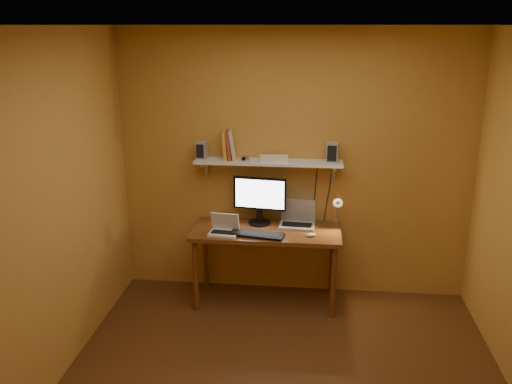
# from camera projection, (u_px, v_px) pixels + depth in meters

# --- Properties ---
(room) EXTENTS (3.44, 3.24, 2.64)m
(room) POSITION_uv_depth(u_px,v_px,m) (285.00, 223.00, 3.71)
(room) COLOR #522B15
(room) RESTS_ON ground
(desk) EXTENTS (1.40, 0.60, 0.75)m
(desk) POSITION_uv_depth(u_px,v_px,m) (266.00, 238.00, 5.14)
(desk) COLOR brown
(desk) RESTS_ON ground
(wall_shelf) EXTENTS (1.40, 0.25, 0.21)m
(wall_shelf) POSITION_uv_depth(u_px,v_px,m) (268.00, 162.00, 5.12)
(wall_shelf) COLOR white
(wall_shelf) RESTS_ON room
(monitor) EXTENTS (0.51, 0.24, 0.46)m
(monitor) POSITION_uv_depth(u_px,v_px,m) (260.00, 198.00, 5.20)
(monitor) COLOR black
(monitor) RESTS_ON desk
(laptop) EXTENTS (0.35, 0.26, 0.25)m
(laptop) POSITION_uv_depth(u_px,v_px,m) (297.00, 219.00, 5.21)
(laptop) COLOR gray
(laptop) RESTS_ON desk
(netbook) EXTENTS (0.28, 0.22, 0.19)m
(netbook) POSITION_uv_depth(u_px,v_px,m) (224.00, 228.00, 5.01)
(netbook) COLOR white
(netbook) RESTS_ON desk
(keyboard) EXTENTS (0.51, 0.25, 0.03)m
(keyboard) POSITION_uv_depth(u_px,v_px,m) (257.00, 234.00, 4.96)
(keyboard) COLOR black
(keyboard) RESTS_ON desk
(mouse) EXTENTS (0.10, 0.08, 0.03)m
(mouse) POSITION_uv_depth(u_px,v_px,m) (311.00, 235.00, 4.95)
(mouse) COLOR white
(mouse) RESTS_ON desk
(desk_lamp) EXTENTS (0.09, 0.23, 0.38)m
(desk_lamp) POSITION_uv_depth(u_px,v_px,m) (337.00, 207.00, 5.10)
(desk_lamp) COLOR silver
(desk_lamp) RESTS_ON desk
(speaker_left) EXTENTS (0.11, 0.11, 0.17)m
(speaker_left) POSITION_uv_depth(u_px,v_px,m) (202.00, 150.00, 5.16)
(speaker_left) COLOR gray
(speaker_left) RESTS_ON wall_shelf
(speaker_right) EXTENTS (0.12, 0.12, 0.19)m
(speaker_right) POSITION_uv_depth(u_px,v_px,m) (332.00, 152.00, 5.03)
(speaker_right) COLOR gray
(speaker_right) RESTS_ON wall_shelf
(books) EXTENTS (0.16, 0.19, 0.27)m
(books) POSITION_uv_depth(u_px,v_px,m) (228.00, 145.00, 5.13)
(books) COLOR #BE8929
(books) RESTS_ON wall_shelf
(shelf_camera) EXTENTS (0.10, 0.06, 0.06)m
(shelf_camera) POSITION_uv_depth(u_px,v_px,m) (244.00, 158.00, 5.08)
(shelf_camera) COLOR silver
(shelf_camera) RESTS_ON wall_shelf
(router) EXTENTS (0.28, 0.20, 0.04)m
(router) POSITION_uv_depth(u_px,v_px,m) (274.00, 159.00, 5.09)
(router) COLOR white
(router) RESTS_ON wall_shelf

